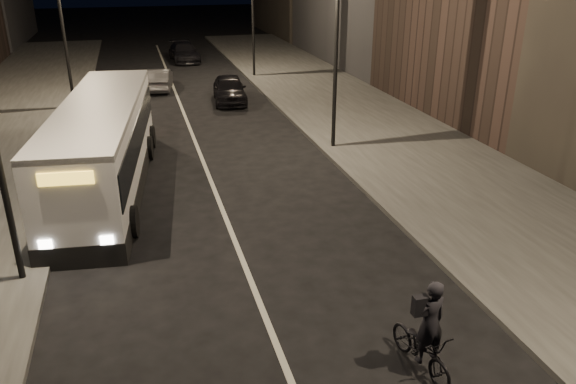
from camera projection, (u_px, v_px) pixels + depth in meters
ground at (275, 341)px, 12.12m from camera, size 180.00×180.00×0.00m
sidewalk_right at (376, 129)px, 26.60m from camera, size 7.00×70.00×0.16m
streetlight_right_mid at (331, 20)px, 22.00m from camera, size 1.20×0.44×8.12m
streetlight_left_far at (65, 6)px, 28.28m from camera, size 1.20×0.44×8.12m
city_bus at (104, 143)px, 19.48m from camera, size 3.71×11.73×3.11m
cyclist_on_bicycle at (424, 341)px, 11.01m from camera, size 0.93×1.94×2.14m
car_near at (229, 89)px, 31.62m from camera, size 2.24×4.56×1.50m
car_mid at (159, 79)px, 34.56m from camera, size 1.92×4.12×1.31m
car_far at (184, 52)px, 43.93m from camera, size 2.24×5.01×1.43m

